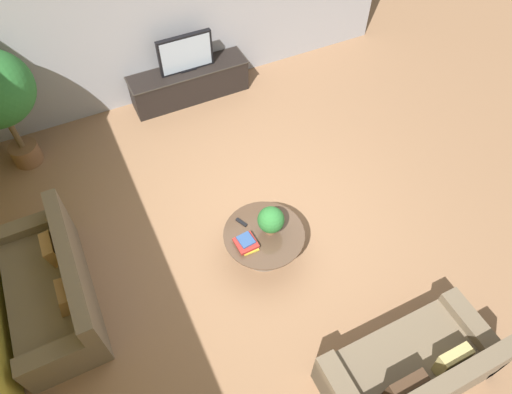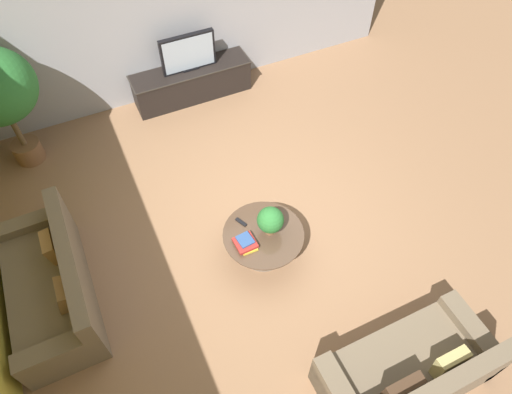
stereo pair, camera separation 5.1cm
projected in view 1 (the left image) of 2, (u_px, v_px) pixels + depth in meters
The scene contains 10 objects.
ground_plane at pixel (269, 227), 5.98m from camera, with size 24.00×24.00×0.00m, color #8C6647.
back_wall_stone at pixel (169, 3), 6.62m from camera, with size 7.40×0.12×3.00m, color #939399.
media_console at pixel (190, 83), 7.41m from camera, with size 1.93×0.50×0.54m.
television at pixel (186, 53), 6.98m from camera, with size 0.87×0.13×0.59m.
coffee_table at pixel (264, 240), 5.49m from camera, with size 0.97×0.97×0.44m.
couch_by_wall at pixel (54, 289), 5.11m from camera, with size 0.84×1.89×0.84m.
couch_near_entry at pixel (412, 371), 4.55m from camera, with size 1.73×0.84×0.84m.
potted_plant_tabletop at pixel (271, 220), 5.24m from camera, with size 0.31×0.31×0.39m.
book_stack at pixel (246, 243), 5.26m from camera, with size 0.24×0.26×0.09m.
remote_black at pixel (241, 222), 5.48m from camera, with size 0.04×0.16×0.02m, color black.
Camera 1 is at (-1.64, -2.99, 4.93)m, focal length 32.00 mm.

